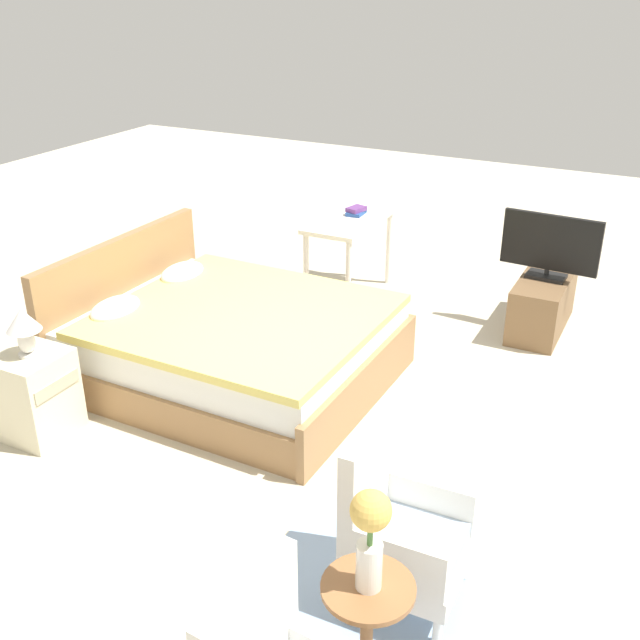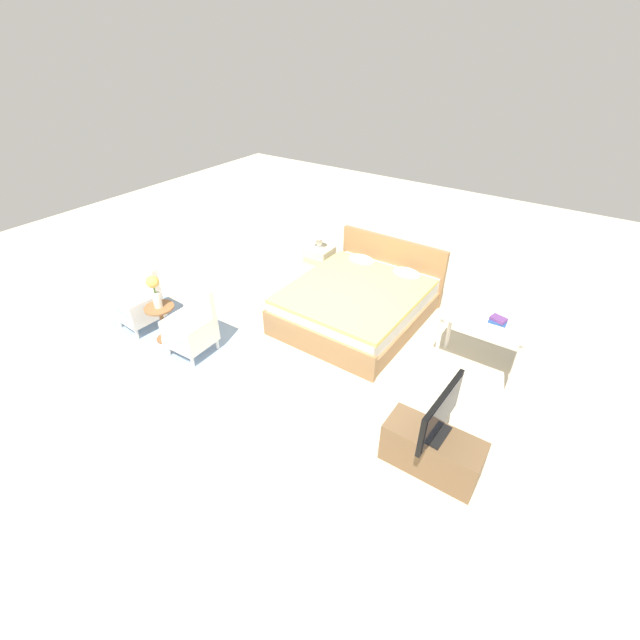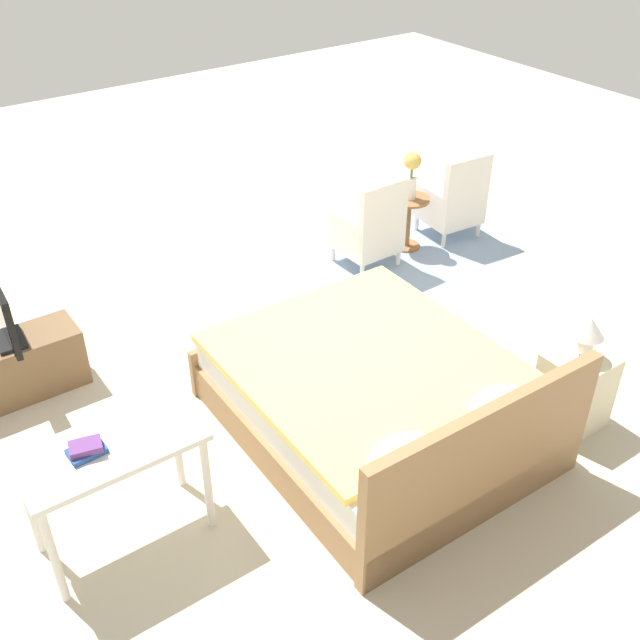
% 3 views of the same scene
% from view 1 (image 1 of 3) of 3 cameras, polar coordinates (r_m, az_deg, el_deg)
% --- Properties ---
extents(ground_plane, '(16.00, 16.00, 0.00)m').
position_cam_1_polar(ground_plane, '(5.29, 1.11, -7.51)').
color(ground_plane, beige).
extents(bed, '(1.85, 2.22, 0.96)m').
position_cam_1_polar(bed, '(5.68, -6.90, -1.74)').
color(bed, '#997047').
rests_on(bed, ground_plane).
extents(armchair_by_window_right, '(0.55, 0.55, 0.92)m').
position_cam_1_polar(armchair_by_window_right, '(3.80, 6.00, -15.68)').
color(armchair_by_window_right, white).
rests_on(armchair_by_window_right, floor_rug).
extents(side_table, '(0.40, 0.40, 0.55)m').
position_cam_1_polar(side_table, '(3.43, 3.60, -21.96)').
color(side_table, '#936038').
rests_on(side_table, ground_plane).
extents(flower_vase, '(0.17, 0.17, 0.48)m').
position_cam_1_polar(flower_vase, '(3.09, 3.85, -15.70)').
color(flower_vase, silver).
rests_on(flower_vase, side_table).
extents(nightstand, '(0.44, 0.41, 0.60)m').
position_cam_1_polar(nightstand, '(5.32, -20.78, -5.35)').
color(nightstand, beige).
rests_on(nightstand, ground_plane).
extents(table_lamp, '(0.22, 0.22, 0.33)m').
position_cam_1_polar(table_lamp, '(5.09, -21.66, -0.37)').
color(table_lamp, silver).
rests_on(table_lamp, nightstand).
extents(tv_stand, '(0.96, 0.40, 0.48)m').
position_cam_1_polar(tv_stand, '(6.72, 16.58, 1.23)').
color(tv_stand, brown).
rests_on(tv_stand, ground_plane).
extents(tv_flatscreen, '(0.22, 0.81, 0.55)m').
position_cam_1_polar(tv_flatscreen, '(6.54, 17.15, 5.43)').
color(tv_flatscreen, black).
rests_on(tv_flatscreen, tv_stand).
extents(vanity_desk, '(1.04, 0.52, 0.77)m').
position_cam_1_polar(vanity_desk, '(6.97, 2.28, 6.84)').
color(vanity_desk, silver).
rests_on(vanity_desk, ground_plane).
extents(book_stack, '(0.21, 0.16, 0.07)m').
position_cam_1_polar(book_stack, '(7.04, 2.77, 8.30)').
color(book_stack, '#284C8E').
rests_on(book_stack, vanity_desk).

